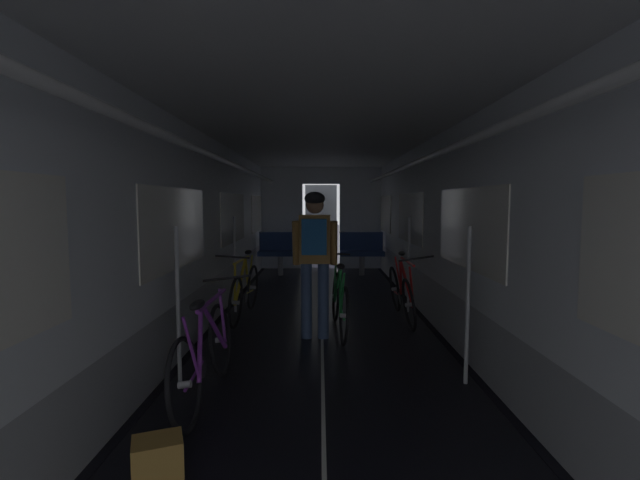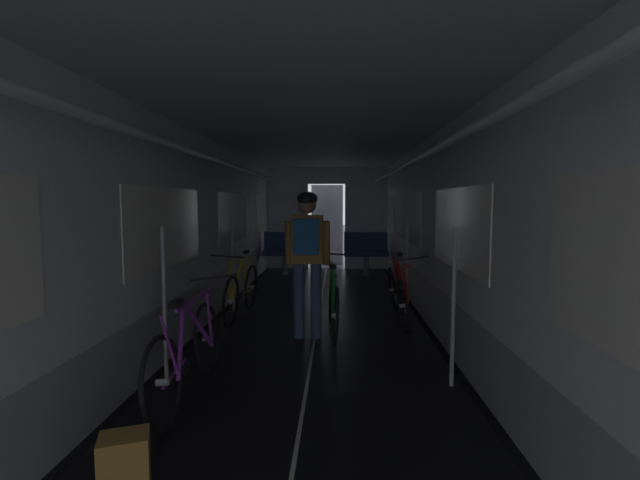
{
  "view_description": "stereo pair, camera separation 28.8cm",
  "coord_description": "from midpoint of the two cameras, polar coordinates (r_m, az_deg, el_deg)",
  "views": [
    {
      "loc": [
        -0.03,
        -1.73,
        1.61
      ],
      "look_at": [
        0.0,
        5.03,
        1.03
      ],
      "focal_mm": 24.96,
      "sensor_mm": 36.0,
      "label": 1
    },
    {
      "loc": [
        0.26,
        -1.72,
        1.61
      ],
      "look_at": [
        0.0,
        5.03,
        1.03
      ],
      "focal_mm": 24.96,
      "sensor_mm": 36.0,
      "label": 2
    }
  ],
  "objects": [
    {
      "name": "bench_seat_far_left",
      "position": [
        9.91,
        -6.13,
        -1.19
      ],
      "size": [
        0.98,
        0.51,
        0.95
      ],
      "color": "gray",
      "rests_on": "ground"
    },
    {
      "name": "bicycle_red",
      "position": [
        6.17,
        8.89,
        -6.67
      ],
      "size": [
        0.44,
        1.69,
        0.96
      ],
      "color": "black",
      "rests_on": "ground"
    },
    {
      "name": "bicycle_green_in_aisle",
      "position": [
        5.54,
        0.8,
        -7.9
      ],
      "size": [
        0.44,
        1.69,
        0.94
      ],
      "color": "black",
      "rests_on": "ground"
    },
    {
      "name": "person_cyclist_aisle",
      "position": [
        5.17,
        -2.48,
        -1.09
      ],
      "size": [
        0.53,
        0.4,
        1.73
      ],
      "color": "#384C75",
      "rests_on": "ground"
    },
    {
      "name": "backpack_on_floor",
      "position": [
        2.88,
        -23.25,
        -25.46
      ],
      "size": [
        0.31,
        0.28,
        0.34
      ],
      "primitive_type": "cube",
      "rotation": [
        0.0,
        0.0,
        0.37
      ],
      "color": "olive",
      "rests_on": "ground"
    },
    {
      "name": "bicycle_yellow",
      "position": [
        6.32,
        -11.14,
        -6.41
      ],
      "size": [
        0.44,
        1.69,
        0.94
      ],
      "color": "black",
      "rests_on": "ground"
    },
    {
      "name": "bench_seat_far_right",
      "position": [
        9.89,
        4.31,
        -1.19
      ],
      "size": [
        0.98,
        0.51,
        0.95
      ],
      "color": "gray",
      "rests_on": "ground"
    },
    {
      "name": "train_car_shell",
      "position": [
        5.33,
        -1.5,
        5.83
      ],
      "size": [
        3.14,
        12.34,
        2.57
      ],
      "color": "black",
      "rests_on": "ground"
    },
    {
      "name": "bicycle_purple",
      "position": [
        3.87,
        -16.82,
        -13.8
      ],
      "size": [
        0.44,
        1.69,
        0.95
      ],
      "color": "black",
      "rests_on": "ground"
    }
  ]
}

